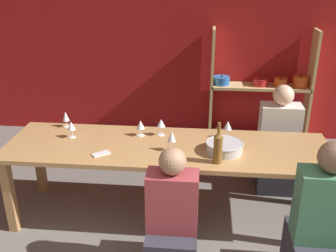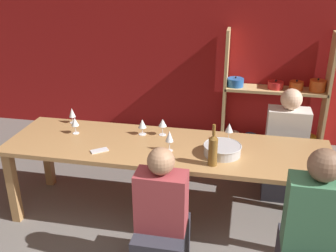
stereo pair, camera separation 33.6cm
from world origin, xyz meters
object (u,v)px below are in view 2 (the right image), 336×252
wine_glass_white_a (75,122)px  person_near_a (162,229)px  person_near_b (310,246)px  wine_glass_red_a (229,128)px  wine_bottle_green (213,149)px  dining_table (166,154)px  person_far_a (284,156)px  wine_glass_empty_a (142,124)px  wine_glass_white_b (72,113)px  shelf_unit (275,107)px  mixing_bowl (222,149)px  wine_glass_white_c (169,137)px  cell_phone (99,151)px  wine_glass_empty_b (163,123)px

wine_glass_white_a → person_near_a: bearing=-37.9°
person_near_a → person_near_b: (1.08, -0.04, 0.05)m
wine_glass_red_a → person_near_b: (0.65, -0.95, -0.44)m
wine_bottle_green → wine_glass_white_a: (-1.34, 0.36, -0.03)m
dining_table → person_far_a: 1.34m
wine_glass_empty_a → wine_glass_white_b: bearing=169.9°
person_far_a → wine_glass_white_b: bearing=9.8°
person_near_b → wine_bottle_green: bearing=148.5°
shelf_unit → mixing_bowl: bearing=-106.1°
person_far_a → wine_glass_empty_a: bearing=20.3°
wine_glass_red_a → wine_glass_white_c: size_ratio=0.91×
wine_glass_empty_a → cell_phone: wine_glass_empty_a is taller
wine_glass_empty_b → person_near_a: (0.19, -0.92, -0.48)m
mixing_bowl → wine_glass_white_c: 0.46m
dining_table → wine_glass_red_a: (0.54, 0.23, 0.20)m
person_near_b → shelf_unit: bearing=93.2°
wine_glass_empty_b → cell_phone: size_ratio=1.01×
wine_bottle_green → person_far_a: person_far_a is taller
mixing_bowl → person_near_a: size_ratio=0.30×
wine_bottle_green → cell_phone: bearing=177.0°
mixing_bowl → person_near_a: 0.85m
wine_bottle_green → wine_glass_white_a: bearing=164.9°
cell_phone → person_far_a: bearing=29.2°
shelf_unit → wine_glass_white_a: (-1.95, -1.72, 0.33)m
wine_glass_white_a → person_near_a: (1.01, -0.79, -0.48)m
wine_glass_white_b → wine_glass_white_c: (1.09, -0.42, 0.03)m
wine_glass_white_c → shelf_unit: bearing=62.4°
wine_glass_white_a → wine_glass_white_b: same height
mixing_bowl → wine_glass_red_a: (0.04, 0.29, 0.07)m
cell_phone → person_near_a: 0.89m
dining_table → person_near_a: person_near_a is taller
wine_glass_empty_b → cell_phone: wine_glass_empty_b is taller
wine_glass_empty_a → person_near_b: size_ratio=0.13×
dining_table → person_far_a: (1.11, 0.70, -0.26)m
shelf_unit → dining_table: 2.10m
dining_table → person_near_b: person_near_b is taller
wine_glass_white_c → wine_glass_white_a: bearing=169.1°
wine_glass_red_a → wine_glass_white_b: 1.58m
dining_table → wine_glass_empty_b: (-0.08, 0.22, 0.20)m
wine_glass_red_a → cell_phone: 1.18m
wine_glass_white_c → person_near_a: size_ratio=0.17×
wine_glass_white_b → wine_glass_white_c: wine_glass_white_c is taller
wine_glass_empty_a → wine_glass_white_a: wine_glass_white_a is taller
dining_table → cell_phone: cell_phone is taller
wine_glass_white_a → person_near_b: 2.29m
wine_bottle_green → wine_glass_empty_a: 0.85m
wine_glass_empty_a → wine_glass_empty_b: 0.19m
person_near_a → person_far_a: 1.72m
person_near_b → wine_glass_red_a: bearing=124.3°
cell_phone → person_far_a: (1.65, 0.92, -0.35)m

